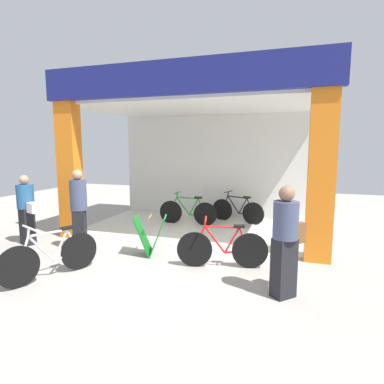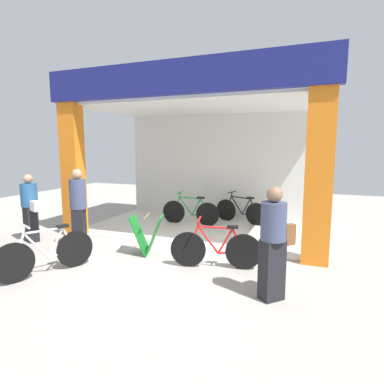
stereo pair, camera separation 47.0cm
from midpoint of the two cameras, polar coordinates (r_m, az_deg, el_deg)
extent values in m
plane|color=#9E9991|center=(7.39, -3.95, -9.79)|extent=(20.66, 20.66, 0.00)
cube|color=beige|center=(8.97, 0.20, -6.49)|extent=(6.33, 3.51, 0.02)
cube|color=silver|center=(10.39, 3.12, 4.78)|extent=(6.33, 0.12, 3.35)
cube|color=orange|center=(8.57, -22.51, 3.51)|extent=(0.51, 0.36, 3.35)
cube|color=orange|center=(6.57, 20.27, 2.45)|extent=(0.51, 0.36, 3.35)
cube|color=navy|center=(7.05, -4.73, 19.85)|extent=(6.53, 0.20, 0.71)
cube|color=silver|center=(8.76, 0.21, 14.98)|extent=(6.33, 3.51, 0.06)
cylinder|color=black|center=(9.20, 0.92, -4.01)|extent=(0.69, 0.06, 0.68)
cylinder|color=black|center=(9.52, -5.24, -3.62)|extent=(0.69, 0.06, 0.68)
cylinder|color=#198C33|center=(9.27, -0.57, -4.07)|extent=(0.46, 0.05, 0.09)
cylinder|color=#198C33|center=(9.25, -1.14, -2.69)|extent=(0.30, 0.05, 0.51)
cylinder|color=#198C33|center=(9.35, -3.06, -2.53)|extent=(0.42, 0.05, 0.54)
cylinder|color=#198C33|center=(9.27, -2.29, -1.07)|extent=(0.66, 0.05, 0.05)
cylinder|color=#198C33|center=(9.18, 0.22, -2.61)|extent=(0.23, 0.04, 0.46)
cylinder|color=#198C33|center=(9.44, -4.66, -2.29)|extent=(0.21, 0.04, 0.47)
cylinder|color=#198C33|center=(9.36, -4.14, -0.52)|extent=(0.06, 0.04, 0.14)
cylinder|color=#198C33|center=(9.35, -4.08, -0.10)|extent=(0.05, 0.48, 0.03)
cube|color=black|center=(9.17, -0.35, -1.02)|extent=(0.21, 0.11, 0.05)
cylinder|color=black|center=(9.43, 9.51, -3.86)|extent=(0.65, 0.24, 0.67)
cylinder|color=black|center=(9.91, 4.09, -3.20)|extent=(0.65, 0.24, 0.67)
cylinder|color=black|center=(9.54, 8.18, -3.85)|extent=(0.44, 0.17, 0.09)
cylinder|color=black|center=(9.54, 7.71, -2.51)|extent=(0.29, 0.12, 0.50)
cylinder|color=black|center=(9.69, 6.02, -2.28)|extent=(0.40, 0.16, 0.52)
cylinder|color=black|center=(9.58, 6.72, -0.92)|extent=(0.62, 0.23, 0.05)
cylinder|color=black|center=(9.44, 8.91, -2.50)|extent=(0.22, 0.10, 0.45)
cylinder|color=black|center=(9.81, 4.62, -1.97)|extent=(0.20, 0.09, 0.46)
cylinder|color=black|center=(9.72, 5.12, -0.33)|extent=(0.07, 0.05, 0.14)
cylinder|color=black|center=(9.71, 5.18, 0.06)|extent=(0.17, 0.46, 0.03)
cube|color=black|center=(9.44, 8.44, -0.96)|extent=(0.22, 0.16, 0.05)
cylinder|color=black|center=(6.43, -21.57, -9.84)|extent=(0.32, 0.65, 0.69)
cylinder|color=black|center=(6.05, -30.78, -11.52)|extent=(0.32, 0.65, 0.69)
cylinder|color=white|center=(6.33, -23.61, -10.47)|extent=(0.22, 0.44, 0.09)
cylinder|color=white|center=(6.23, -24.54, -8.66)|extent=(0.16, 0.29, 0.52)
cylinder|color=white|center=(6.11, -27.41, -9.07)|extent=(0.21, 0.40, 0.54)
cylinder|color=white|center=(6.09, -26.38, -6.61)|extent=(0.30, 0.62, 0.05)
cylinder|color=white|center=(6.31, -22.63, -8.09)|extent=(0.13, 0.22, 0.46)
cylinder|color=white|center=(6.02, -29.97, -9.25)|extent=(0.12, 0.20, 0.48)
cylinder|color=white|center=(5.97, -29.29, -6.33)|extent=(0.06, 0.07, 0.14)
cylinder|color=white|center=(5.96, -29.24, -5.67)|extent=(0.45, 0.23, 0.03)
cube|color=black|center=(6.21, -23.56, -5.95)|extent=(0.18, 0.23, 0.05)
cylinder|color=black|center=(6.10, 8.14, -10.41)|extent=(0.66, 0.20, 0.67)
cylinder|color=black|center=(6.12, -1.78, -10.27)|extent=(0.66, 0.20, 0.67)
cylinder|color=red|center=(6.09, 5.80, -10.63)|extent=(0.45, 0.14, 0.09)
cylinder|color=red|center=(6.03, 4.93, -8.65)|extent=(0.29, 0.10, 0.50)
cylinder|color=red|center=(6.03, 1.83, -8.53)|extent=(0.41, 0.13, 0.53)
cylinder|color=red|center=(5.96, 3.10, -6.31)|extent=(0.64, 0.18, 0.05)
cylinder|color=red|center=(6.03, 7.09, -8.43)|extent=(0.22, 0.09, 0.45)
cylinder|color=red|center=(6.04, -0.80, -8.25)|extent=(0.20, 0.08, 0.47)
cylinder|color=red|center=(5.96, 0.10, -5.55)|extent=(0.06, 0.05, 0.14)
cylinder|color=red|center=(5.94, 0.20, -4.92)|extent=(0.14, 0.46, 0.03)
cube|color=black|center=(5.96, 6.22, -6.13)|extent=(0.22, 0.15, 0.05)
cube|color=#197226|center=(6.86, -10.77, -7.74)|extent=(0.48, 0.58, 0.83)
cube|color=#197226|center=(6.80, -8.12, -7.80)|extent=(0.48, 0.58, 0.83)
cylinder|color=olive|center=(6.73, -9.53, -4.41)|extent=(0.18, 0.49, 0.03)
cube|color=black|center=(7.45, -21.17, -6.49)|extent=(0.35, 0.39, 0.92)
cylinder|color=#3F4766|center=(7.30, -21.48, -0.52)|extent=(0.46, 0.46, 0.65)
sphere|color=tan|center=(7.25, -21.65, 2.89)|extent=(0.22, 0.22, 0.22)
cube|color=#BF8C33|center=(7.64, -20.78, -1.86)|extent=(0.24, 0.29, 0.31)
cube|color=black|center=(8.49, -28.85, -5.41)|extent=(0.40, 0.35, 0.86)
cylinder|color=#26598C|center=(8.37, -29.17, -0.69)|extent=(0.48, 0.48, 0.55)
sphere|color=tan|center=(8.33, -29.35, 1.91)|extent=(0.21, 0.21, 0.21)
cube|color=white|center=(8.09, -28.14, -2.51)|extent=(0.32, 0.26, 0.23)
cube|color=black|center=(5.04, 13.50, -13.10)|extent=(0.40, 0.41, 0.91)
cylinder|color=#3F4766|center=(4.83, 13.78, -4.93)|extent=(0.52, 0.52, 0.56)
sphere|color=#8C664C|center=(4.76, 13.94, -0.28)|extent=(0.23, 0.23, 0.23)
cube|color=brown|center=(5.08, 16.20, -7.04)|extent=(0.20, 0.20, 0.32)
camera|label=1|loc=(0.24, -91.70, -0.24)|focal=29.76mm
camera|label=2|loc=(0.24, 88.30, 0.24)|focal=29.76mm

